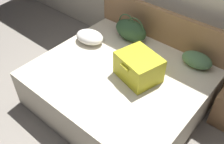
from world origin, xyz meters
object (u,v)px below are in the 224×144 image
object	(u,v)px
bed	(119,88)
pillow_near_headboard	(197,60)
duffel_bag	(131,30)
hard_case_large	(139,67)
pillow_center_head	(90,37)

from	to	relation	value
bed	pillow_near_headboard	xyz separation A→B (m)	(0.68, 0.76, 0.37)
bed	duffel_bag	world-z (taller)	duffel_bag
bed	hard_case_large	distance (m)	0.51
bed	hard_case_large	world-z (taller)	hard_case_large
pillow_near_headboard	pillow_center_head	size ratio (longest dim) A/B	0.94
bed	duffel_bag	distance (m)	0.89
bed	pillow_near_headboard	world-z (taller)	pillow_near_headboard
bed	pillow_center_head	distance (m)	0.88
hard_case_large	pillow_center_head	distance (m)	1.00
duffel_bag	pillow_center_head	bearing A→B (deg)	-132.42
hard_case_large	duffel_bag	xyz separation A→B (m)	(-0.58, 0.61, -0.01)
hard_case_large	pillow_near_headboard	distance (m)	0.81
hard_case_large	duffel_bag	world-z (taller)	duffel_bag
pillow_center_head	pillow_near_headboard	bearing A→B (deg)	19.56
duffel_bag	pillow_near_headboard	world-z (taller)	duffel_bag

